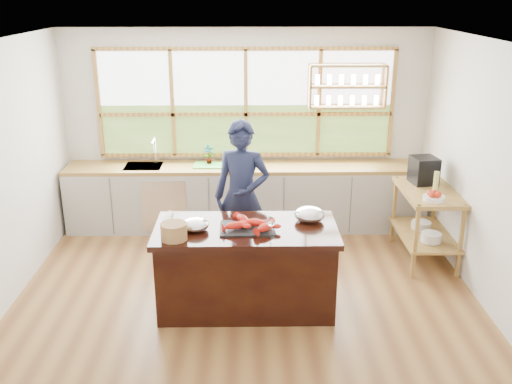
{
  "coord_description": "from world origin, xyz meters",
  "views": [
    {
      "loc": [
        0.03,
        -5.49,
        3.17
      ],
      "look_at": [
        0.11,
        0.15,
        1.16
      ],
      "focal_mm": 40.0,
      "sensor_mm": 36.0,
      "label": 1
    }
  ],
  "objects_px": {
    "cook": "(242,197)",
    "espresso_machine": "(424,170)",
    "island": "(246,267)",
    "wicker_basket": "(174,231)"
  },
  "relations": [
    {
      "from": "island",
      "to": "cook",
      "type": "relative_size",
      "value": 1.03
    },
    {
      "from": "cook",
      "to": "wicker_basket",
      "type": "xyz_separation_m",
      "value": [
        -0.64,
        -1.19,
        0.09
      ]
    },
    {
      "from": "island",
      "to": "espresso_machine",
      "type": "height_order",
      "value": "espresso_machine"
    },
    {
      "from": "island",
      "to": "espresso_machine",
      "type": "bearing_deg",
      "value": 32.02
    },
    {
      "from": "cook",
      "to": "island",
      "type": "bearing_deg",
      "value": -73.85
    },
    {
      "from": "cook",
      "to": "espresso_machine",
      "type": "distance_m",
      "value": 2.29
    },
    {
      "from": "wicker_basket",
      "to": "espresso_machine",
      "type": "bearing_deg",
      "value": 29.74
    },
    {
      "from": "cook",
      "to": "espresso_machine",
      "type": "relative_size",
      "value": 5.43
    },
    {
      "from": "island",
      "to": "cook",
      "type": "xyz_separation_m",
      "value": [
        -0.05,
        0.92,
        0.44
      ]
    },
    {
      "from": "island",
      "to": "wicker_basket",
      "type": "relative_size",
      "value": 7.26
    }
  ]
}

